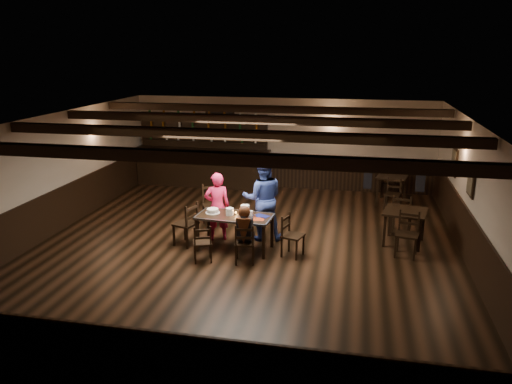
% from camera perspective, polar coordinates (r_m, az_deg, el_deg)
% --- Properties ---
extents(ground, '(10.00, 10.00, 0.00)m').
position_cam_1_polar(ground, '(10.71, -1.26, -6.38)').
color(ground, black).
rests_on(ground, ground).
extents(room_shell, '(9.02, 10.02, 2.71)m').
position_cam_1_polar(room_shell, '(10.21, -1.22, 2.79)').
color(room_shell, beige).
rests_on(room_shell, ground).
extents(dining_table, '(1.63, 0.92, 0.75)m').
position_cam_1_polar(dining_table, '(10.41, -2.45, -3.11)').
color(dining_table, black).
rests_on(dining_table, ground).
extents(chair_near_left, '(0.46, 0.45, 0.77)m').
position_cam_1_polar(chair_near_left, '(9.91, -6.13, -5.57)').
color(chair_near_left, black).
rests_on(chair_near_left, ground).
extents(chair_near_right, '(0.44, 0.43, 0.83)m').
position_cam_1_polar(chair_near_right, '(9.76, -1.31, -5.62)').
color(chair_near_right, black).
rests_on(chair_near_right, ground).
extents(chair_end_left, '(0.54, 0.56, 0.95)m').
position_cam_1_polar(chair_end_left, '(10.74, -7.72, -3.30)').
color(chair_end_left, black).
rests_on(chair_end_left, ground).
extents(chair_end_right, '(0.49, 0.50, 0.87)m').
position_cam_1_polar(chair_end_right, '(10.18, 3.86, -4.56)').
color(chair_end_right, black).
rests_on(chair_end_right, ground).
extents(chair_far_pushed, '(0.62, 0.61, 1.00)m').
position_cam_1_polar(chair_far_pushed, '(11.95, -5.03, -1.06)').
color(chair_far_pushed, black).
rests_on(chair_far_pushed, ground).
extents(woman_pink, '(0.64, 0.52, 1.52)m').
position_cam_1_polar(woman_pink, '(10.96, -4.45, -1.66)').
color(woman_pink, '#F2307C').
rests_on(woman_pink, ground).
extents(man_blue, '(1.04, 0.89, 1.86)m').
position_cam_1_polar(man_blue, '(10.92, 0.78, -0.75)').
color(man_blue, navy).
rests_on(man_blue, ground).
extents(seated_person, '(0.31, 0.46, 0.75)m').
position_cam_1_polar(seated_person, '(9.70, -1.32, -3.78)').
color(seated_person, black).
rests_on(seated_person, ground).
extents(cake, '(0.30, 0.30, 0.10)m').
position_cam_1_polar(cake, '(10.56, -4.98, -2.18)').
color(cake, white).
rests_on(cake, dining_table).
extents(plate_stack_a, '(0.16, 0.16, 0.15)m').
position_cam_1_polar(plate_stack_a, '(10.40, -3.02, -2.24)').
color(plate_stack_a, white).
rests_on(plate_stack_a, dining_table).
extents(plate_stack_b, '(0.18, 0.18, 0.22)m').
position_cam_1_polar(plate_stack_b, '(10.37, -1.27, -2.08)').
color(plate_stack_b, white).
rests_on(plate_stack_b, dining_table).
extents(tea_light, '(0.05, 0.05, 0.06)m').
position_cam_1_polar(tea_light, '(10.45, -2.33, -2.43)').
color(tea_light, '#A5A8AD').
rests_on(tea_light, dining_table).
extents(salt_shaker, '(0.04, 0.04, 0.10)m').
position_cam_1_polar(salt_shaker, '(10.19, -0.98, -2.76)').
color(salt_shaker, silver).
rests_on(salt_shaker, dining_table).
extents(pepper_shaker, '(0.03, 0.03, 0.08)m').
position_cam_1_polar(pepper_shaker, '(10.20, -0.12, -2.78)').
color(pepper_shaker, '#A5A8AD').
rests_on(pepper_shaker, dining_table).
extents(drink_glass, '(0.07, 0.07, 0.11)m').
position_cam_1_polar(drink_glass, '(10.34, -0.54, -2.43)').
color(drink_glass, silver).
rests_on(drink_glass, dining_table).
extents(menu_red, '(0.32, 0.24, 0.00)m').
position_cam_1_polar(menu_red, '(10.16, 0.09, -3.10)').
color(menu_red, maroon).
rests_on(menu_red, dining_table).
extents(menu_blue, '(0.36, 0.32, 0.00)m').
position_cam_1_polar(menu_blue, '(10.34, 0.65, -2.75)').
color(menu_blue, '#0E1146').
rests_on(menu_blue, dining_table).
extents(bar_counter, '(4.20, 0.70, 2.20)m').
position_cam_1_polar(bar_counter, '(15.47, -6.18, 3.41)').
color(bar_counter, black).
rests_on(bar_counter, ground).
extents(back_table_a, '(1.03, 1.03, 0.75)m').
position_cam_1_polar(back_table_a, '(11.18, 16.67, -2.53)').
color(back_table_a, black).
rests_on(back_table_a, ground).
extents(back_table_b, '(0.92, 0.92, 0.75)m').
position_cam_1_polar(back_table_b, '(14.11, 15.27, 1.36)').
color(back_table_b, black).
rests_on(back_table_b, ground).
extents(bg_patron_left, '(0.21, 0.35, 0.72)m').
position_cam_1_polar(bg_patron_left, '(13.79, 12.68, 1.97)').
color(bg_patron_left, black).
rests_on(bg_patron_left, ground).
extents(bg_patron_right, '(0.28, 0.41, 0.80)m').
position_cam_1_polar(bg_patron_right, '(13.87, 18.33, 1.81)').
color(bg_patron_right, black).
rests_on(bg_patron_right, ground).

